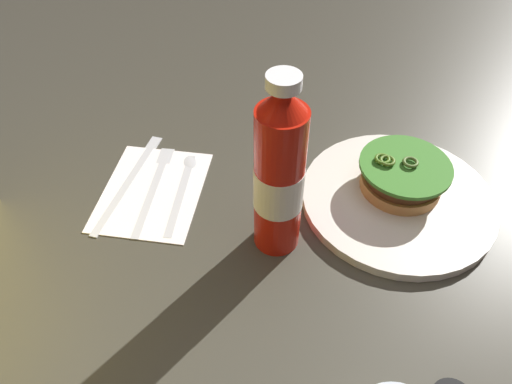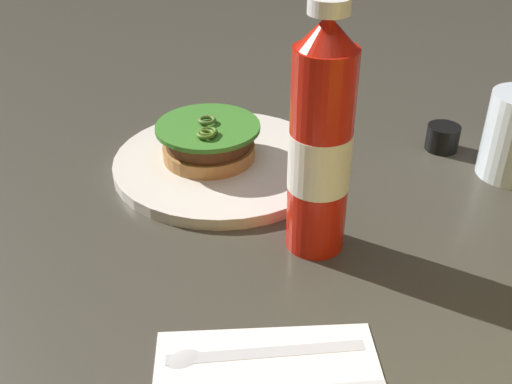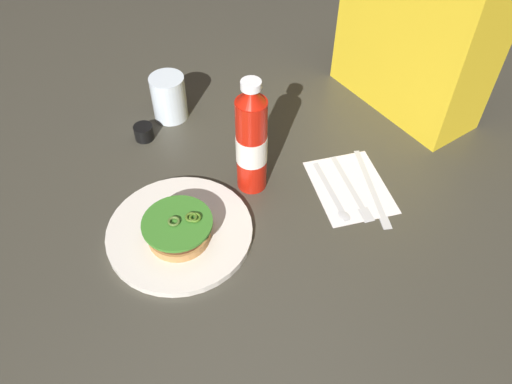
{
  "view_description": "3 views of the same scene",
  "coord_description": "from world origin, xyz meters",
  "px_view_note": "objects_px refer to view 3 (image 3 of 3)",
  "views": [
    {
      "loc": [
        -0.34,
        0.19,
        0.52
      ],
      "look_at": [
        0.08,
        0.11,
        0.07
      ],
      "focal_mm": 33.37,
      "sensor_mm": 36.0,
      "label": 1
    },
    {
      "loc": [
        0.32,
        0.54,
        0.39
      ],
      "look_at": [
        0.13,
        0.09,
        0.09
      ],
      "focal_mm": 42.45,
      "sensor_mm": 36.0,
      "label": 2
    },
    {
      "loc": [
        0.67,
        -0.33,
        0.79
      ],
      "look_at": [
        0.13,
        0.05,
        0.06
      ],
      "focal_mm": 35.95,
      "sensor_mm": 36.0,
      "label": 3
    }
  ],
  "objects_px": {
    "burger_sandwich": "(178,229)",
    "diner_person": "(421,16)",
    "fork_utensil": "(354,192)",
    "butter_knife": "(374,191)",
    "dinner_plate": "(180,232)",
    "napkin": "(350,187)",
    "condiment_cup": "(144,132)",
    "ketchup_bottle": "(251,142)",
    "water_glass": "(169,97)",
    "spoon_utensil": "(336,199)"
  },
  "relations": [
    {
      "from": "dinner_plate",
      "to": "fork_utensil",
      "type": "xyz_separation_m",
      "value": [
        0.11,
        0.35,
        -0.0
      ]
    },
    {
      "from": "dinner_plate",
      "to": "water_glass",
      "type": "height_order",
      "value": "water_glass"
    },
    {
      "from": "burger_sandwich",
      "to": "fork_utensil",
      "type": "distance_m",
      "value": 0.37
    },
    {
      "from": "water_glass",
      "to": "butter_knife",
      "type": "xyz_separation_m",
      "value": [
        0.46,
        0.23,
        -0.05
      ]
    },
    {
      "from": "dinner_plate",
      "to": "napkin",
      "type": "distance_m",
      "value": 0.37
    },
    {
      "from": "fork_utensil",
      "to": "spoon_utensil",
      "type": "bearing_deg",
      "value": -98.02
    },
    {
      "from": "dinner_plate",
      "to": "butter_knife",
      "type": "xyz_separation_m",
      "value": [
        0.13,
        0.38,
        -0.0
      ]
    },
    {
      "from": "condiment_cup",
      "to": "burger_sandwich",
      "type": "bearing_deg",
      "value": -14.01
    },
    {
      "from": "burger_sandwich",
      "to": "fork_utensil",
      "type": "relative_size",
      "value": 0.7
    },
    {
      "from": "dinner_plate",
      "to": "napkin",
      "type": "height_order",
      "value": "dinner_plate"
    },
    {
      "from": "fork_utensil",
      "to": "condiment_cup",
      "type": "bearing_deg",
      "value": -145.23
    },
    {
      "from": "condiment_cup",
      "to": "diner_person",
      "type": "xyz_separation_m",
      "value": [
        0.23,
        0.58,
        0.21
      ]
    },
    {
      "from": "water_glass",
      "to": "fork_utensil",
      "type": "bearing_deg",
      "value": 23.46
    },
    {
      "from": "fork_utensil",
      "to": "butter_knife",
      "type": "relative_size",
      "value": 0.9
    },
    {
      "from": "water_glass",
      "to": "napkin",
      "type": "bearing_deg",
      "value": 25.01
    },
    {
      "from": "napkin",
      "to": "dinner_plate",
      "type": "bearing_deg",
      "value": -104.7
    },
    {
      "from": "dinner_plate",
      "to": "fork_utensil",
      "type": "bearing_deg",
      "value": 72.33
    },
    {
      "from": "water_glass",
      "to": "condiment_cup",
      "type": "xyz_separation_m",
      "value": [
        0.04,
        -0.09,
        -0.04
      ]
    },
    {
      "from": "dinner_plate",
      "to": "fork_utensil",
      "type": "distance_m",
      "value": 0.37
    },
    {
      "from": "dinner_plate",
      "to": "burger_sandwich",
      "type": "distance_m",
      "value": 0.04
    },
    {
      "from": "water_glass",
      "to": "fork_utensil",
      "type": "height_order",
      "value": "water_glass"
    },
    {
      "from": "ketchup_bottle",
      "to": "fork_utensil",
      "type": "height_order",
      "value": "ketchup_bottle"
    },
    {
      "from": "fork_utensil",
      "to": "butter_knife",
      "type": "distance_m",
      "value": 0.04
    },
    {
      "from": "burger_sandwich",
      "to": "ketchup_bottle",
      "type": "distance_m",
      "value": 0.22
    },
    {
      "from": "condiment_cup",
      "to": "spoon_utensil",
      "type": "relative_size",
      "value": 0.26
    },
    {
      "from": "burger_sandwich",
      "to": "napkin",
      "type": "xyz_separation_m",
      "value": [
        0.08,
        0.36,
        -0.04
      ]
    },
    {
      "from": "water_glass",
      "to": "condiment_cup",
      "type": "bearing_deg",
      "value": -67.84
    },
    {
      "from": "butter_knife",
      "to": "diner_person",
      "type": "xyz_separation_m",
      "value": [
        -0.19,
        0.27,
        0.22
      ]
    },
    {
      "from": "dinner_plate",
      "to": "spoon_utensil",
      "type": "xyz_separation_m",
      "value": [
        0.1,
        0.3,
        -0.0
      ]
    },
    {
      "from": "burger_sandwich",
      "to": "water_glass",
      "type": "relative_size",
      "value": 1.21
    },
    {
      "from": "dinner_plate",
      "to": "butter_knife",
      "type": "bearing_deg",
      "value": 70.94
    },
    {
      "from": "condiment_cup",
      "to": "butter_knife",
      "type": "relative_size",
      "value": 0.21
    },
    {
      "from": "napkin",
      "to": "ketchup_bottle",
      "type": "bearing_deg",
      "value": -127.44
    },
    {
      "from": "ketchup_bottle",
      "to": "butter_knife",
      "type": "distance_m",
      "value": 0.28
    },
    {
      "from": "condiment_cup",
      "to": "ketchup_bottle",
      "type": "bearing_deg",
      "value": 25.11
    },
    {
      "from": "burger_sandwich",
      "to": "water_glass",
      "type": "bearing_deg",
      "value": 154.27
    },
    {
      "from": "dinner_plate",
      "to": "spoon_utensil",
      "type": "distance_m",
      "value": 0.32
    },
    {
      "from": "burger_sandwich",
      "to": "condiment_cup",
      "type": "bearing_deg",
      "value": 165.99
    },
    {
      "from": "dinner_plate",
      "to": "diner_person",
      "type": "relative_size",
      "value": 0.54
    },
    {
      "from": "ketchup_bottle",
      "to": "condiment_cup",
      "type": "bearing_deg",
      "value": -154.89
    },
    {
      "from": "water_glass",
      "to": "spoon_utensil",
      "type": "height_order",
      "value": "water_glass"
    },
    {
      "from": "fork_utensil",
      "to": "water_glass",
      "type": "bearing_deg",
      "value": -156.54
    },
    {
      "from": "water_glass",
      "to": "butter_knife",
      "type": "height_order",
      "value": "water_glass"
    },
    {
      "from": "napkin",
      "to": "burger_sandwich",
      "type": "bearing_deg",
      "value": -101.97
    },
    {
      "from": "burger_sandwich",
      "to": "diner_person",
      "type": "height_order",
      "value": "diner_person"
    },
    {
      "from": "dinner_plate",
      "to": "water_glass",
      "type": "xyz_separation_m",
      "value": [
        -0.33,
        0.16,
        0.05
      ]
    },
    {
      "from": "water_glass",
      "to": "napkin",
      "type": "height_order",
      "value": "water_glass"
    },
    {
      "from": "diner_person",
      "to": "condiment_cup",
      "type": "bearing_deg",
      "value": -111.64
    },
    {
      "from": "fork_utensil",
      "to": "burger_sandwich",
      "type": "bearing_deg",
      "value": -104.91
    },
    {
      "from": "burger_sandwich",
      "to": "butter_knife",
      "type": "bearing_deg",
      "value": 73.45
    }
  ]
}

